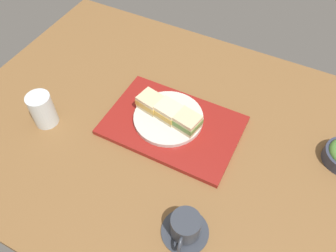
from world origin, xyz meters
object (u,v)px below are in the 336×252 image
(sandwich_plate, at_px, (168,118))
(coffee_cup, at_px, (185,227))
(sandwich_middle, at_px, (168,111))
(drinking_glass, at_px, (43,110))
(sandwich_near, at_px, (187,122))
(sandwich_far, at_px, (151,102))

(sandwich_plate, relative_size, coffee_cup, 1.73)
(sandwich_plate, bearing_deg, sandwich_middle, -135.00)
(sandwich_middle, xyz_separation_m, drinking_glass, (0.35, 0.17, 0.00))
(sandwich_plate, bearing_deg, drinking_glass, 26.32)
(sandwich_plate, height_order, coffee_cup, coffee_cup)
(drinking_glass, bearing_deg, sandwich_middle, -153.68)
(coffee_cup, bearing_deg, sandwich_near, -65.58)
(sandwich_near, xyz_separation_m, sandwich_far, (0.14, -0.02, -0.00))
(sandwich_far, bearing_deg, sandwich_near, 171.11)
(sandwich_plate, xyz_separation_m, drinking_glass, (0.35, 0.17, 0.03))
(coffee_cup, height_order, drinking_glass, drinking_glass)
(sandwich_middle, bearing_deg, sandwich_near, 171.11)
(coffee_cup, bearing_deg, sandwich_plate, -56.34)
(sandwich_middle, bearing_deg, drinking_glass, 26.32)
(sandwich_plate, height_order, sandwich_near, sandwich_near)
(sandwich_middle, height_order, drinking_glass, drinking_glass)
(sandwich_near, height_order, sandwich_middle, same)
(sandwich_middle, distance_m, coffee_cup, 0.36)
(coffee_cup, bearing_deg, sandwich_middle, -56.34)
(sandwich_near, relative_size, coffee_cup, 0.68)
(sandwich_near, bearing_deg, sandwich_middle, -8.89)
(sandwich_plate, relative_size, sandwich_middle, 2.62)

